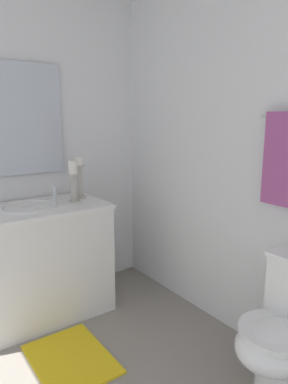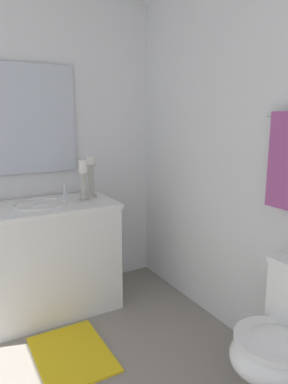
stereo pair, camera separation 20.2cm
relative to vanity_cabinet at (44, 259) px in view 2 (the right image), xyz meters
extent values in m
cube|color=white|center=(1.20, 1.10, 0.80)|extent=(3.05, 0.04, 2.45)
cube|color=white|center=(-0.33, -0.14, 0.80)|extent=(0.04, 2.48, 2.45)
cube|color=white|center=(0.00, 0.00, -0.02)|extent=(0.55, 1.07, 0.82)
cube|color=white|center=(0.00, 0.00, 0.41)|extent=(0.58, 1.10, 0.03)
ellipsoid|color=white|center=(0.00, 0.00, 0.37)|extent=(0.38, 0.30, 0.11)
torus|color=white|center=(0.00, 0.00, 0.43)|extent=(0.40, 0.40, 0.02)
cylinder|color=silver|center=(0.00, 0.19, 0.49)|extent=(0.02, 0.02, 0.14)
cube|color=silver|center=(-0.28, 0.00, 1.04)|extent=(0.02, 0.76, 0.83)
cylinder|color=#B7B2A5|center=(-0.08, 0.43, 0.43)|extent=(0.09, 0.09, 0.01)
cylinder|color=#B7B2A5|center=(-0.08, 0.43, 0.55)|extent=(0.04, 0.04, 0.25)
cylinder|color=#B7B2A5|center=(-0.08, 0.43, 0.68)|extent=(0.08, 0.08, 0.01)
cylinder|color=white|center=(-0.08, 0.43, 0.72)|extent=(0.06, 0.06, 0.06)
cylinder|color=#B7B2A5|center=(0.03, 0.33, 0.43)|extent=(0.09, 0.09, 0.01)
cylinder|color=#B7B2A5|center=(0.03, 0.33, 0.53)|extent=(0.04, 0.04, 0.21)
cylinder|color=#B7B2A5|center=(0.03, 0.33, 0.63)|extent=(0.08, 0.08, 0.01)
cylinder|color=white|center=(0.03, 0.33, 0.69)|extent=(0.06, 0.06, 0.10)
ellipsoid|color=white|center=(1.53, 0.75, -0.11)|extent=(0.38, 0.46, 0.24)
cylinder|color=white|center=(1.53, 0.75, -0.03)|extent=(0.39, 0.39, 0.03)
cube|color=yellow|center=(0.62, 0.00, -0.42)|extent=(0.60, 0.44, 0.02)
camera|label=1|loc=(2.46, -0.75, 1.06)|focal=32.94mm
camera|label=2|loc=(2.57, -0.57, 1.06)|focal=32.94mm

